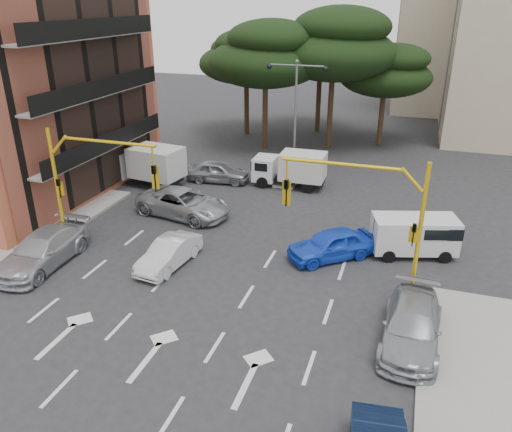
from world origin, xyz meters
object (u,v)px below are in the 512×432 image
Objects in this scene: van_white at (414,236)px; box_truck_b at (290,169)px; signal_mast_left at (86,174)px; signal_mast_right at (375,209)px; car_white_hatch at (169,253)px; car_blue_compact at (331,244)px; car_silver_cross_b at (218,172)px; car_silver_parked at (412,326)px; car_silver_wagon at (43,250)px; street_lamp_center at (296,98)px; car_silver_cross_a at (183,203)px; box_truck_a at (145,165)px.

van_white is 0.83× the size of box_truck_b.
box_truck_b is (7.12, 11.65, -2.70)m from signal_mast_left.
car_white_hatch is (-9.13, -0.59, -3.24)m from signal_mast_right.
car_silver_cross_b is (-9.30, 8.47, -0.01)m from car_blue_compact.
car_white_hatch is 11.28m from car_silver_parked.
signal_mast_right is 1.11× the size of car_silver_wagon.
van_white is at bearing 74.14° from car_blue_compact.
car_silver_wagon is 1.12× the size of box_truck_b.
car_silver_parked is 16.88m from box_truck_b.
signal_mast_right is 0.77× the size of street_lamp_center.
box_truck_b is (2.64, 12.24, 0.54)m from car_white_hatch.
box_truck_b is at bearing -24.12° from car_silver_cross_a.
car_silver_parked is at bearing -115.71° from box_truck_a.
car_silver_cross_a is 1.03× the size of box_truck_a.
car_silver_cross_a is 6.01m from car_silver_cross_b.
car_blue_compact is at bearing 30.67° from car_white_hatch.
signal_mast_right is 5.35m from van_white.
box_truck_b is at bearing 57.21° from car_silver_wagon.
car_silver_cross_b and car_silver_parked have the same top height.
box_truck_a is (-15.80, 9.03, -2.55)m from signal_mast_right.
street_lamp_center reaches higher than signal_mast_right.
van_white is at bearing -97.03° from box_truck_a.
street_lamp_center is at bearing -14.87° from car_silver_cross_a.
car_silver_cross_a is 1.40× the size of van_white.
signal_mast_left reaches higher than car_silver_wagon.
signal_mast_left is at bearing 170.94° from car_silver_parked.
van_white reaches higher than car_silver_parked.
car_silver_wagon is 16.29m from box_truck_b.
car_blue_compact is 0.77× the size of car_silver_cross_a.
car_silver_cross_b is 4.92m from box_truck_a.
car_silver_cross_a is (-1.95, 5.60, 0.13)m from car_white_hatch.
car_white_hatch is 0.91× the size of car_blue_compact.
box_truck_b is at bearing 121.65° from car_silver_parked.
car_silver_wagon is (-12.77, -4.89, 0.05)m from car_blue_compact.
car_silver_cross_a is 1.12× the size of car_silver_parked.
car_white_hatch is at bearing 169.55° from car_silver_parked.
box_truck_b is at bearing 84.67° from car_white_hatch.
street_lamp_center reaches higher than signal_mast_left.
car_blue_compact is 1.01× the size of car_silver_cross_b.
car_silver_cross_b is at bearing 135.24° from car_silver_parked.
street_lamp_center is at bearing 6.70° from box_truck_b.
car_silver_cross_a is (-4.27, -9.00, -4.65)m from street_lamp_center.
car_silver_cross_b is 0.78× the size of box_truck_a.
box_truck_b reaches higher than car_blue_compact.
signal_mast_right is 4.53m from car_blue_compact.
car_silver_cross_a is at bearing 116.04° from car_white_hatch.
car_silver_cross_a is at bearing 61.05° from car_silver_wagon.
signal_mast_right is 1.39× the size of car_blue_compact.
car_white_hatch is 5.94m from car_silver_wagon.
box_truck_a is (-13.77, 6.49, 0.60)m from car_blue_compact.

